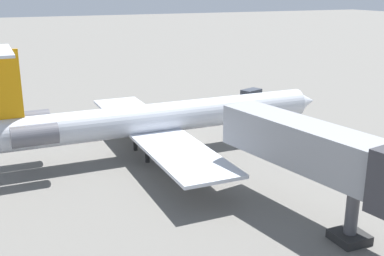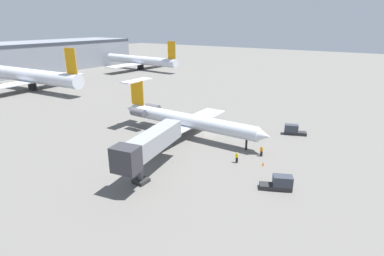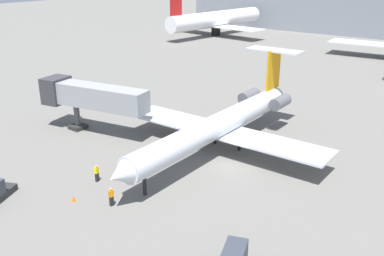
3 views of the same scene
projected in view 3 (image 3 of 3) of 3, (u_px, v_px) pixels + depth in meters
ground_plane at (233, 165)px, 43.95m from camera, size 400.00×400.00×0.10m
regional_jet at (223, 122)px, 46.50m from camera, size 24.06×30.98×9.35m
jet_bridge at (87, 96)px, 51.21m from camera, size 14.26×5.36×6.21m
ground_crew_marshaller at (97, 173)px, 40.32m from camera, size 0.32×0.44×1.69m
ground_crew_loader at (111, 197)px, 36.24m from camera, size 0.34×0.45×1.69m
traffic_cone_near at (74, 199)px, 37.06m from camera, size 0.36×0.36×0.55m
parked_airliner_west_end at (216, 20)px, 122.13m from camera, size 30.47×35.96×13.78m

